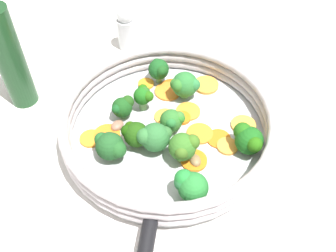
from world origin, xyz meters
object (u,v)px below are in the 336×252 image
object	(u,v)px
carrot_slice_4	(243,125)
carrot_slice_11	(91,139)
broccoli_floret_9	(172,120)
oil_bottle	(9,56)
broccoli_floret_4	(184,147)
broccoli_floret_7	(190,185)
carrot_slice_5	(165,117)
salt_shaker	(127,28)
broccoli_floret_2	(135,134)
broccoli_floret_6	(248,139)
mushroom_piece_1	(117,125)
broccoli_floret_5	(123,106)
broccoli_floret_8	(159,69)
carrot_slice_0	(200,134)
carrot_slice_1	(188,111)
carrot_slice_10	(172,88)
carrot_slice_9	(219,139)
mushroom_piece_0	(196,160)
skillet	(168,135)
broccoli_floret_10	(184,85)
carrot_slice_12	(146,84)
broccoli_floret_0	(144,95)
broccoli_floret_3	(110,146)
broccoli_floret_1	(155,137)
carrot_slice_2	(227,146)
carrot_slice_6	(182,118)
carrot_slice_7	(107,135)
carrot_slice_13	(195,160)
carrot_slice_3	(206,85)

from	to	relation	value
carrot_slice_4	carrot_slice_11	world-z (taller)	same
broccoli_floret_9	oil_bottle	size ratio (longest dim) A/B	0.18
broccoli_floret_4	broccoli_floret_7	world-z (taller)	broccoli_floret_4
carrot_slice_5	broccoli_floret_9	size ratio (longest dim) A/B	0.87
carrot_slice_11	salt_shaker	size ratio (longest dim) A/B	0.39
broccoli_floret_2	broccoli_floret_6	size ratio (longest dim) A/B	0.80
carrot_slice_11	oil_bottle	bearing A→B (deg)	-71.80
mushroom_piece_1	broccoli_floret_5	bearing A→B (deg)	-142.43
carrot_slice_11	broccoli_floret_8	size ratio (longest dim) A/B	0.74
carrot_slice_0	broccoli_floret_4	bearing A→B (deg)	27.24
carrot_slice_1	carrot_slice_10	size ratio (longest dim) A/B	0.90
carrot_slice_9	salt_shaker	xyz separation A→B (m)	(-0.01, -0.32, 0.03)
broccoli_floret_6	oil_bottle	bearing A→B (deg)	-52.17
oil_bottle	mushroom_piece_0	bearing A→B (deg)	119.64
skillet	broccoli_floret_10	bearing A→B (deg)	-143.10
carrot_slice_11	carrot_slice_10	bearing A→B (deg)	-171.79
carrot_slice_12	broccoli_floret_4	bearing A→B (deg)	76.77
broccoli_floret_7	mushroom_piece_0	world-z (taller)	broccoli_floret_7
broccoli_floret_5	mushroom_piece_1	xyz separation A→B (m)	(0.02, 0.02, -0.02)
broccoli_floret_8	skillet	bearing A→B (deg)	64.04
broccoli_floret_0	carrot_slice_5	bearing A→B (deg)	113.47
skillet	broccoli_floret_3	xyz separation A→B (m)	(0.10, -0.01, 0.03)
carrot_slice_1	broccoli_floret_6	xyz separation A→B (m)	(-0.03, 0.12, 0.03)
broccoli_floret_10	oil_bottle	world-z (taller)	oil_bottle
broccoli_floret_1	broccoli_floret_7	world-z (taller)	broccoli_floret_1
carrot_slice_2	broccoli_floret_1	xyz separation A→B (m)	(0.10, -0.06, 0.03)
broccoli_floret_6	broccoli_floret_4	bearing A→B (deg)	-22.94
broccoli_floret_6	carrot_slice_12	bearing A→B (deg)	-76.44
carrot_slice_6	carrot_slice_7	world-z (taller)	same
carrot_slice_5	broccoli_floret_3	bearing A→B (deg)	11.34
broccoli_floret_4	mushroom_piece_1	distance (m)	0.13
carrot_slice_13	broccoli_floret_1	size ratio (longest dim) A/B	0.75
carrot_slice_6	carrot_slice_11	size ratio (longest dim) A/B	0.81
carrot_slice_5	broccoli_floret_10	size ratio (longest dim) A/B	0.72
broccoli_floret_7	carrot_slice_3	bearing A→B (deg)	-133.16
broccoli_floret_2	salt_shaker	xyz separation A→B (m)	(-0.13, -0.25, 0.00)
carrot_slice_1	broccoli_floret_5	xyz separation A→B (m)	(0.10, -0.05, 0.02)
carrot_slice_11	carrot_slice_1	bearing A→B (deg)	167.03
mushroom_piece_0	carrot_slice_7	bearing A→B (deg)	-54.34
skillet	broccoli_floret_2	size ratio (longest dim) A/B	7.22
carrot_slice_2	carrot_slice_5	size ratio (longest dim) A/B	0.92
broccoli_floret_1	broccoli_floret_6	xyz separation A→B (m)	(-0.12, 0.08, -0.00)
broccoli_floret_1	broccoli_floret_3	distance (m)	0.07
broccoli_floret_8	oil_bottle	world-z (taller)	oil_bottle
carrot_slice_1	carrot_slice_3	world-z (taller)	carrot_slice_3
broccoli_floret_2	carrot_slice_13	bearing A→B (deg)	126.98
carrot_slice_4	carrot_slice_6	world-z (taller)	same
carrot_slice_6	broccoli_floret_10	size ratio (longest dim) A/B	0.56
carrot_slice_7	carrot_slice_5	bearing A→B (deg)	169.34
broccoli_floret_4	broccoli_floret_9	xyz separation A→B (m)	(-0.02, -0.06, -0.01)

